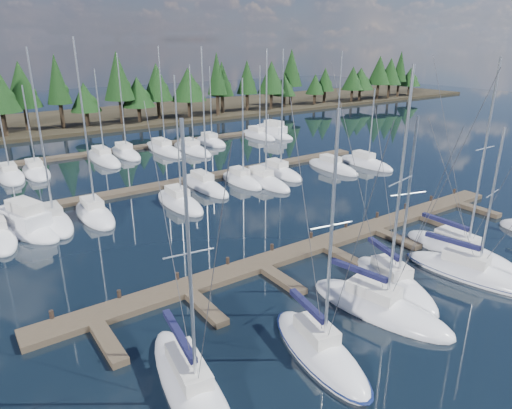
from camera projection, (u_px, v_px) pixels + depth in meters
ground at (238, 205)px, 45.93m from camera, size 260.00×260.00×0.00m
far_shore at (77, 121)px, 92.09m from camera, size 220.00×30.00×0.60m
main_dock at (325, 247)px, 36.12m from camera, size 44.00×6.13×0.90m
back_docks at (159, 163)px, 60.96m from camera, size 50.00×21.80×0.40m
front_sailboat_0 at (193, 390)px, 21.24m from camera, size 3.83×10.65×13.81m
front_sailboat_1 at (319, 350)px, 23.97m from camera, size 4.02×8.61×13.75m
front_sailboat_2 at (379, 307)px, 27.85m from camera, size 4.91×9.78×15.34m
front_sailboat_3 at (393, 284)px, 30.52m from camera, size 4.97×8.80×12.33m
front_sailboat_4 at (470, 273)px, 31.96m from camera, size 4.48×9.85×11.39m
front_sailboat_5 at (460, 251)px, 35.16m from camera, size 2.71×9.63×15.44m
back_sailboat_rows at (177, 169)px, 57.76m from camera, size 45.80×33.04×16.72m
motor_yacht_left at (25, 225)px, 39.54m from camera, size 5.94×9.80×4.65m
motor_yacht_right at (272, 134)px, 78.27m from camera, size 4.84×9.46×4.51m
tree_line at (68, 89)px, 80.31m from camera, size 184.75×11.46×13.21m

